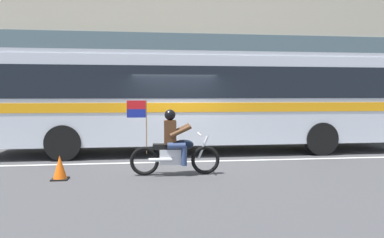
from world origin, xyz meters
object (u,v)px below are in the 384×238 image
object	(u,v)px
motorcycle_with_rider	(174,147)
transit_bus	(200,95)
fire_hydrant	(288,128)
traffic_cone	(60,168)

from	to	relation	value
motorcycle_with_rider	transit_bus	bearing A→B (deg)	72.03
transit_bus	motorcycle_with_rider	bearing A→B (deg)	-107.97
fire_hydrant	traffic_cone	world-z (taller)	fire_hydrant
motorcycle_with_rider	fire_hydrant	world-z (taller)	motorcycle_with_rider
fire_hydrant	transit_bus	bearing A→B (deg)	-149.06
transit_bus	fire_hydrant	world-z (taller)	transit_bus
transit_bus	traffic_cone	world-z (taller)	transit_bus
traffic_cone	motorcycle_with_rider	bearing A→B (deg)	3.53
transit_bus	motorcycle_with_rider	size ratio (longest dim) A/B	6.12
fire_hydrant	traffic_cone	distance (m)	9.85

